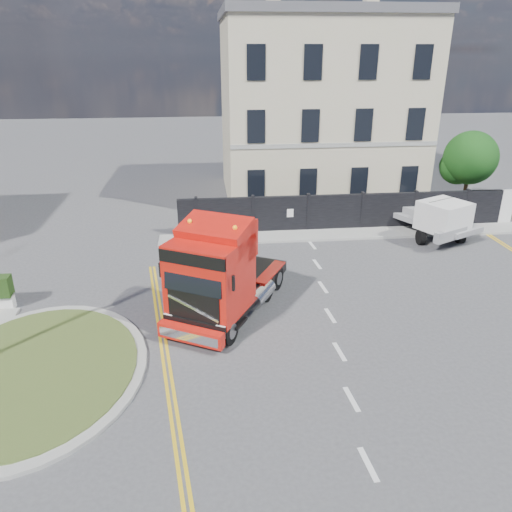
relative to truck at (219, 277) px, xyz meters
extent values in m
plane|color=#424244|center=(1.18, 0.19, -1.70)|extent=(120.00, 120.00, 0.00)
cylinder|color=gray|center=(-5.82, -2.81, -1.64)|extent=(6.80, 6.80, 0.12)
cylinder|color=#314A1D|center=(-5.82, -2.81, -1.56)|extent=(6.20, 6.20, 0.05)
cube|color=black|center=(7.18, 9.19, -0.70)|extent=(18.00, 0.25, 2.00)
cube|color=silver|center=(15.68, 9.19, -0.70)|extent=(2.60, 0.12, 2.00)
cube|color=#C4B59C|center=(7.18, 16.69, 3.80)|extent=(12.00, 10.00, 11.00)
cube|color=#505055|center=(7.18, 16.69, 9.55)|extent=(12.30, 10.30, 0.50)
cube|color=#C4B59C|center=(10.18, 16.69, 10.30)|extent=(0.80, 0.80, 1.60)
cylinder|color=#382619|center=(15.68, 12.19, -0.50)|extent=(0.24, 0.24, 2.40)
sphere|color=#153810|center=(15.68, 12.19, 1.50)|extent=(3.20, 3.20, 3.20)
sphere|color=#153810|center=(15.18, 12.59, 0.90)|extent=(2.20, 2.20, 2.20)
cube|color=gray|center=(7.18, 8.29, -1.64)|extent=(20.00, 1.60, 0.12)
cube|color=black|center=(0.51, 0.93, -0.99)|extent=(4.93, 6.36, 0.43)
cube|color=red|center=(-0.29, -0.52, 0.34)|extent=(3.27, 3.31, 2.66)
cube|color=red|center=(0.19, 0.35, 1.43)|extent=(2.49, 1.90, 1.33)
cube|color=black|center=(-0.88, -1.59, 0.72)|extent=(1.86, 1.06, 1.00)
cube|color=red|center=(-1.02, -1.86, -1.18)|extent=(2.24, 1.44, 0.52)
cylinder|color=black|center=(-1.55, -0.69, -1.21)|extent=(0.74, 1.01, 0.99)
cylinder|color=gray|center=(-1.55, -0.69, -1.21)|extent=(0.56, 0.64, 0.54)
cylinder|color=black|center=(0.24, -1.69, -1.21)|extent=(0.74, 1.01, 0.99)
cylinder|color=gray|center=(0.24, -1.69, -1.21)|extent=(0.56, 0.64, 0.54)
cylinder|color=black|center=(0.07, 2.26, -1.21)|extent=(0.74, 1.01, 0.99)
cylinder|color=gray|center=(0.07, 2.26, -1.21)|extent=(0.56, 0.64, 0.54)
cylinder|color=black|center=(1.87, 1.27, -1.21)|extent=(0.74, 1.01, 0.99)
cylinder|color=gray|center=(1.87, 1.27, -1.21)|extent=(0.56, 0.64, 0.54)
cylinder|color=black|center=(0.62, 3.26, -1.21)|extent=(0.74, 1.01, 0.99)
cylinder|color=gray|center=(0.62, 3.26, -1.21)|extent=(0.56, 0.64, 0.54)
cylinder|color=black|center=(2.42, 2.27, -1.21)|extent=(0.74, 1.01, 0.99)
cylinder|color=gray|center=(2.42, 2.27, -1.21)|extent=(0.56, 0.64, 0.54)
cube|color=gray|center=(11.56, 8.19, -0.93)|extent=(4.23, 5.68, 0.28)
cube|color=silver|center=(11.56, 6.54, -0.21)|extent=(2.76, 2.71, 1.44)
cylinder|color=black|center=(10.51, 6.54, -1.32)|extent=(0.28, 0.77, 0.77)
cylinder|color=black|center=(12.61, 6.54, -1.32)|extent=(0.28, 0.77, 0.77)
cylinder|color=black|center=(10.51, 9.85, -1.32)|extent=(0.28, 0.77, 0.77)
cylinder|color=black|center=(12.61, 9.85, -1.32)|extent=(0.28, 0.77, 0.77)
camera|label=1|loc=(-0.41, -16.22, 7.54)|focal=35.00mm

